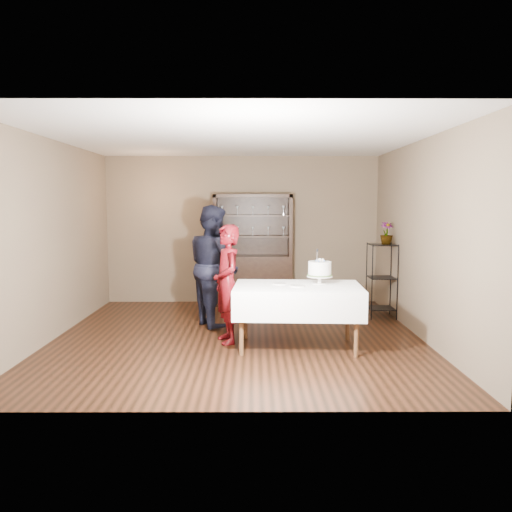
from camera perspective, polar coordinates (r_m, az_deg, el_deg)
The scene contains 14 objects.
floor at distance 6.99m, azimuth -2.08°, elevation -9.22°, with size 5.00×5.00×0.00m, color black.
ceiling at distance 6.80m, azimuth -2.17°, elevation 13.31°, with size 5.00×5.00×0.00m, color silver.
back_wall at distance 9.25m, azimuth -1.61°, elevation 3.00°, with size 5.00×0.02×2.70m, color brown.
wall_left at distance 7.29m, azimuth -22.19°, elevation 1.75°, with size 0.02×5.00×2.70m, color brown.
wall_right at distance 7.13m, azimuth 18.41°, elevation 1.80°, with size 0.02×5.00×2.70m, color brown.
china_hutch at distance 9.07m, azimuth -0.37°, elevation -1.41°, with size 1.40×0.48×2.00m.
plant_etagere at distance 8.29m, azimuth 14.16°, elevation -2.39°, with size 0.42×0.42×1.20m.
cake_table at distance 6.39m, azimuth 4.78°, elevation -5.04°, with size 1.65×1.06×0.80m.
woman at distance 6.58m, azimuth -3.30°, elevation -3.20°, with size 0.57×0.37×1.57m, color #3E050E.
man at distance 7.55m, azimuth -4.88°, elevation -1.06°, with size 0.88×0.69×1.82m, color black.
cake at distance 6.48m, azimuth 7.29°, elevation -1.58°, with size 0.33×0.33×0.46m.
plate_near at distance 6.27m, azimuth 4.76°, elevation -3.43°, with size 0.19×0.19×0.01m, color white.
plate_far at distance 6.42m, azimuth 2.67°, elevation -3.19°, with size 0.19×0.19×0.01m, color white.
potted_plant at distance 8.19m, azimuth 14.69°, elevation 2.54°, with size 0.20×0.20×0.36m, color #456630.
Camera 1 is at (0.23, -6.74, 1.83)m, focal length 35.00 mm.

